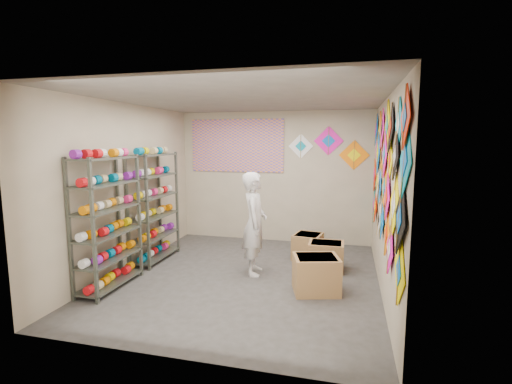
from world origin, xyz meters
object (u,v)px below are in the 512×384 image
(carton_a, at_px, (316,274))
(shopkeeper, at_px, (255,224))
(carton_b, at_px, (326,256))
(carton_c, at_px, (308,246))
(shelf_rack_front, at_px, (107,223))
(shelf_rack_back, at_px, (154,207))

(carton_a, bearing_deg, shopkeeper, 138.29)
(shopkeeper, height_order, carton_b, shopkeeper)
(shopkeeper, distance_m, carton_c, 1.35)
(shelf_rack_front, height_order, shelf_rack_back, same)
(shelf_rack_back, xyz_separation_m, carton_a, (2.89, -0.75, -0.69))
(shopkeeper, distance_m, carton_b, 1.32)
(shelf_rack_front, relative_size, shelf_rack_back, 1.00)
(shelf_rack_back, height_order, shopkeeper, shelf_rack_back)
(shopkeeper, bearing_deg, carton_c, -46.95)
(shelf_rack_front, distance_m, carton_a, 3.03)
(carton_a, bearing_deg, shelf_rack_front, 175.54)
(carton_a, height_order, carton_b, carton_a)
(shopkeeper, height_order, carton_c, shopkeeper)
(shelf_rack_back, height_order, carton_c, shelf_rack_back)
(shelf_rack_front, bearing_deg, carton_b, 26.88)
(carton_b, bearing_deg, shelf_rack_back, -176.83)
(shopkeeper, relative_size, carton_a, 2.65)
(shelf_rack_back, xyz_separation_m, shopkeeper, (1.88, -0.24, -0.14))
(shelf_rack_front, bearing_deg, shopkeeper, 29.33)
(shelf_rack_back, bearing_deg, shopkeeper, -7.39)
(shopkeeper, xyz_separation_m, carton_a, (1.01, -0.50, -0.56))
(shopkeeper, bearing_deg, carton_b, -77.21)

